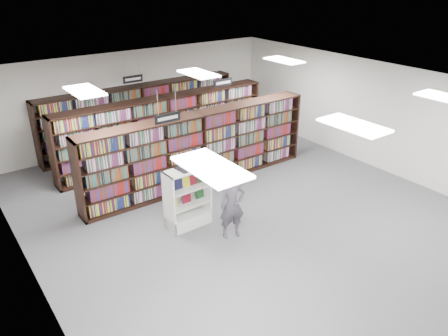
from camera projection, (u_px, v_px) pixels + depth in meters
floor at (244, 211)px, 11.11m from camera, size 12.00×12.00×0.00m
ceiling at (247, 88)px, 9.77m from camera, size 10.00×12.00×0.10m
wall_back at (136, 98)px, 14.86m from camera, size 10.00×0.10×3.20m
wall_left at (25, 217)px, 7.79m from camera, size 0.10×12.00×3.20m
wall_right at (376, 116)px, 13.09m from camera, size 0.10×12.00×3.20m
bookshelf_row_near at (200, 149)px, 12.15m from camera, size 7.00×0.60×2.10m
bookshelf_row_mid at (166, 129)px, 13.62m from camera, size 7.00×0.60×2.10m
bookshelf_row_far at (141, 116)px, 14.87m from camera, size 7.00×0.60×2.10m
aisle_sign_left at (168, 117)px, 9.99m from camera, size 0.65×0.02×0.80m
aisle_sign_right at (223, 82)px, 13.06m from camera, size 0.65×0.02×0.80m
aisle_sign_center at (133, 78)px, 13.47m from camera, size 0.65×0.02×0.80m
troffer_front_left at (211, 167)px, 5.99m from camera, size 0.60×1.20×0.04m
troffer_front_center at (354, 125)px, 7.58m from camera, size 0.60×1.20×0.04m
troffer_front_right at (447, 98)px, 9.17m from camera, size 0.60×1.20×0.04m
troffer_back_left at (85, 91)px, 9.67m from camera, size 0.60×1.20×0.04m
troffer_back_center at (198, 73)px, 11.26m from camera, size 0.60×1.20×0.04m
troffer_back_right at (284, 60)px, 12.85m from camera, size 0.60×1.20×0.04m
endcap_display at (187, 206)px, 10.37m from camera, size 1.06×0.55×1.47m
open_book at (190, 166)px, 10.03m from camera, size 0.72×0.47×0.13m
shopper at (232, 205)px, 9.78m from camera, size 0.68×0.53×1.63m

